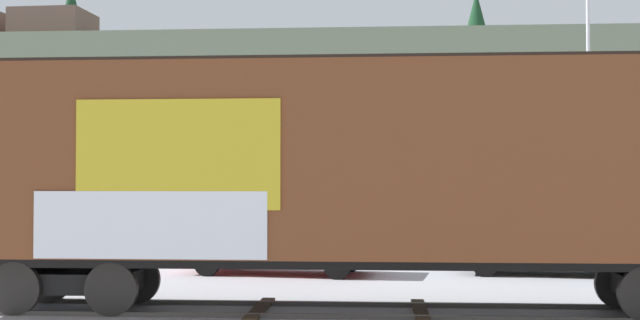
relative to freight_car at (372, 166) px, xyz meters
name	(u,v)px	position (x,y,z in m)	size (l,w,h in m)	color
ground_plane	(422,313)	(0.86, 0.00, -2.58)	(260.00, 260.00, 0.00)	#B2B5BC
track	(360,310)	(-0.22, 0.00, -2.54)	(60.00, 2.51, 0.08)	#4C4742
freight_car	(372,166)	(0.00, 0.00, 0.00)	(15.28, 2.87, 4.54)	brown
flagpole	(595,70)	(7.10, 12.74, 3.33)	(0.90, 1.39, 9.34)	silver
hillside	(387,134)	(0.78, 56.44, 3.82)	(155.39, 31.42, 17.66)	slate
parked_car_red	(280,242)	(-2.37, 6.02, -1.79)	(4.98, 2.49, 1.58)	#B21E1E
parked_car_black	(542,239)	(4.16, 6.41, -1.72)	(4.39, 2.43, 1.70)	black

